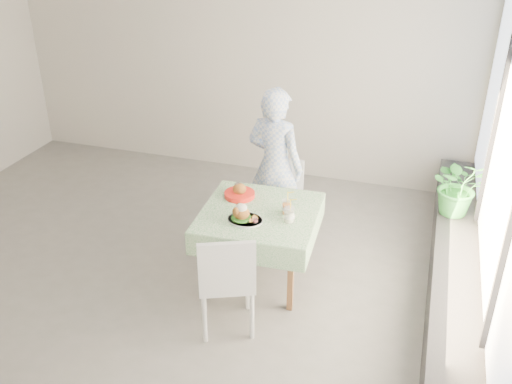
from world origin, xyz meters
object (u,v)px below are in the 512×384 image
(diner, at_px, (275,167))
(potted_plant, at_px, (459,186))
(chair_near, at_px, (227,298))
(juice_cup_orange, at_px, (287,207))
(cafe_table, at_px, (259,238))
(chair_far, at_px, (279,218))
(main_dish, at_px, (243,215))

(diner, distance_m, potted_plant, 1.81)
(chair_near, relative_size, diner, 0.57)
(potted_plant, bearing_deg, juice_cup_orange, -147.83)
(cafe_table, distance_m, chair_far, 0.74)
(diner, relative_size, main_dish, 5.26)
(cafe_table, height_order, chair_far, chair_far)
(cafe_table, bearing_deg, chair_far, 90.62)
(juice_cup_orange, bearing_deg, chair_far, 110.48)
(chair_near, height_order, juice_cup_orange, juice_cup_orange)
(cafe_table, bearing_deg, main_dish, -113.15)
(chair_far, distance_m, potted_plant, 1.83)
(chair_far, relative_size, juice_cup_orange, 3.33)
(potted_plant, bearing_deg, chair_near, -136.19)
(chair_far, bearing_deg, chair_near, -91.89)
(cafe_table, height_order, chair_near, chair_near)
(cafe_table, height_order, potted_plant, potted_plant)
(chair_far, height_order, juice_cup_orange, juice_cup_orange)
(cafe_table, xyz_separation_m, main_dish, (-0.09, -0.21, 0.34))
(cafe_table, height_order, diner, diner)
(diner, xyz_separation_m, main_dish, (-0.01, -0.97, -0.04))
(chair_near, relative_size, potted_plant, 1.60)
(diner, relative_size, potted_plant, 2.81)
(main_dish, height_order, juice_cup_orange, juice_cup_orange)
(juice_cup_orange, height_order, potted_plant, potted_plant)
(juice_cup_orange, bearing_deg, potted_plant, 32.17)
(chair_near, xyz_separation_m, diner, (-0.02, 1.50, 0.54))
(cafe_table, distance_m, chair_near, 0.76)
(cafe_table, bearing_deg, potted_plant, 29.35)
(juice_cup_orange, xyz_separation_m, potted_plant, (1.48, 0.93, -0.00))
(chair_near, distance_m, main_dish, 0.73)
(juice_cup_orange, relative_size, potted_plant, 0.44)
(cafe_table, distance_m, juice_cup_orange, 0.42)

